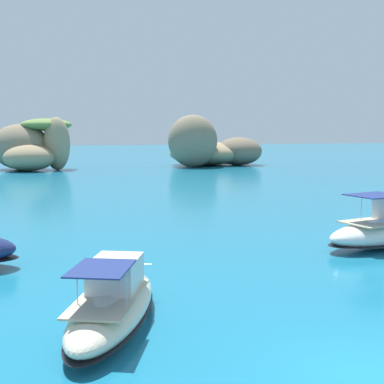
% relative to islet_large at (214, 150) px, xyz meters
% --- Properties ---
extents(ground_plane, '(400.00, 400.00, 0.00)m').
position_rel_islet_large_xyz_m(ground_plane, '(-20.01, -69.39, -2.60)').
color(ground_plane, '#197093').
extents(islet_large, '(18.10, 14.80, 8.20)m').
position_rel_islet_large_xyz_m(islet_large, '(0.00, 0.00, 0.00)').
color(islet_large, '#9E8966').
rests_on(islet_large, ground).
extents(islet_small, '(13.67, 14.13, 7.67)m').
position_rel_islet_large_xyz_m(islet_small, '(-28.97, -1.26, 0.80)').
color(islet_small, '#9E8966').
rests_on(islet_small, ground).
extents(motorboat_cream, '(4.29, 6.73, 2.04)m').
position_rel_islet_large_xyz_m(motorboat_cream, '(-25.23, -64.52, -1.95)').
color(motorboat_cream, beige).
rests_on(motorboat_cream, ground).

